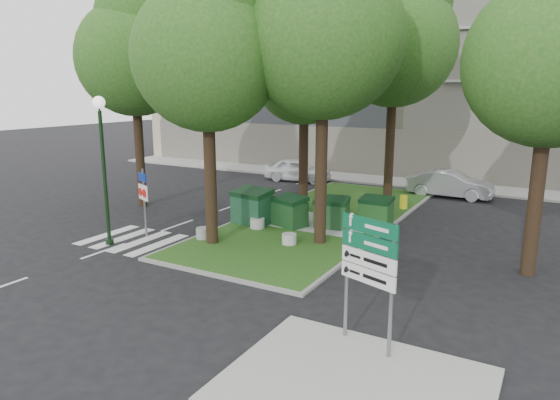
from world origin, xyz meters
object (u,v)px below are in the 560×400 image
Objects in this scene: tree_street_left at (135,47)px; bollard_left at (204,233)px; tree_median_far at (397,32)px; dumpster_d at (376,211)px; tree_median_mid at (307,61)px; street_lamp at (103,153)px; car_silver at (450,184)px; traffic_sign_pole at (144,194)px; tree_median_near_right at (327,21)px; directional_sign at (369,263)px; tree_median_near_left at (209,42)px; dumpster_a at (252,206)px; dumpster_b at (290,211)px; tree_street_right at (557,44)px; bollard_right at (289,239)px; car_white at (298,170)px; bollard_mid at (257,223)px; litter_bin at (404,202)px; dumpster_c at (331,213)px.

tree_street_left is 10.22m from bollard_left.
dumpster_d is at bearing -80.27° from tree_median_far.
tree_street_left reaches higher than tree_median_mid.
street_lamp is 17.91m from car_silver.
tree_median_mid is 0.84× the size of tree_median_far.
traffic_sign_pole is at bearing -124.24° from tree_median_far.
tree_median_near_right is 3.90× the size of directional_sign.
tree_median_mid reaches higher than directional_sign.
tree_median_far is at bearing 68.72° from tree_median_near_left.
traffic_sign_pole is at bearing -120.79° from dumpster_a.
tree_median_far is 2.17× the size of street_lamp.
tree_median_mid is 14.02m from directional_sign.
dumpster_b is at bearing 68.44° from tree_median_near_left.
tree_street_left reaches higher than tree_street_right.
car_silver is at bearing 57.77° from street_lamp.
tree_median_near_left is at bearing -154.83° from bollard_right.
tree_street_left is 10.83m from dumpster_b.
tree_median_near_right reaches higher than bollard_right.
dumpster_a is (-3.96, -6.51, -7.47)m from tree_median_far.
bollard_right is at bearing -43.51° from dumpster_b.
dumpster_a is 4.52m from traffic_sign_pole.
dumpster_d is 7.90m from car_silver.
tree_median_mid is 5.62× the size of dumpster_a.
tree_median_mid is 0.99× the size of tree_street_right.
dumpster_b is at bearing 147.86° from directional_sign.
car_white is at bearing 70.45° from tree_street_left.
car_white is at bearing 142.16° from tree_street_right.
dumpster_b is 7.67m from street_lamp.
directional_sign is (-2.91, -7.06, -4.91)m from tree_street_right.
car_silver is at bearing 115.14° from directional_sign.
bollard_right is (-1.18, -8.32, -8.01)m from tree_median_far.
dumpster_d is (11.41, 1.85, -6.95)m from tree_street_left.
bollard_mid is (-3.36, -7.06, -7.99)m from tree_median_far.
dumpster_d is 0.24× the size of street_lamp.
tree_median_mid is 2.25× the size of car_silver.
car_white is at bearing 151.72° from tree_median_far.
tree_street_right is at bearing 0.33° from bollard_mid.
tree_median_near_left is 7.13m from dumpster_a.
litter_bin is at bearing 132.93° from tree_street_right.
traffic_sign_pole reaches higher than bollard_mid.
tree_median_mid is 7.50× the size of dumpster_d.
car_white is (-7.19, 3.87, -7.60)m from tree_median_far.
tree_street_left is 8.26× the size of dumpster_d.
tree_median_mid is 7.11m from dumpster_a.
tree_street_right is 12.40m from dumpster_a.
car_silver is (6.16, 10.12, -0.11)m from dumpster_a.
dumpster_a is (-0.76, -3.51, -6.13)m from tree_median_mid.
tree_median_far is 1.08× the size of tree_street_left.
tree_street_right is at bearing 12.85° from dumpster_b.
car_white is (-6.43, 9.31, -0.02)m from dumpster_c.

